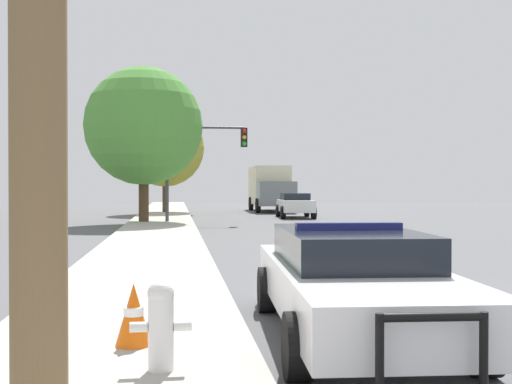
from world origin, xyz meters
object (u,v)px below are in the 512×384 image
(police_car, at_px, (352,279))
(traffic_cone, at_px, (134,314))
(traffic_light, at_px, (202,152))
(tree_sidewalk_far, at_px, (165,148))
(box_truck, at_px, (270,187))
(tree_sidewalk_mid, at_px, (144,126))
(car_background_oncoming, at_px, (295,204))
(fire_hydrant, at_px, (161,323))

(police_car, height_order, traffic_cone, police_car)
(traffic_light, relative_size, tree_sidewalk_far, 0.70)
(box_truck, bearing_deg, tree_sidewalk_mid, 61.29)
(police_car, distance_m, box_truck, 36.75)
(car_background_oncoming, bearing_deg, traffic_light, 45.77)
(tree_sidewalk_mid, height_order, tree_sidewalk_far, tree_sidewalk_mid)
(police_car, height_order, car_background_oncoming, car_background_oncoming)
(police_car, bearing_deg, tree_sidewalk_mid, -77.91)
(tree_sidewalk_mid, bearing_deg, police_car, -81.07)
(box_truck, distance_m, tree_sidewalk_mid, 16.31)
(police_car, relative_size, traffic_light, 1.20)
(traffic_light, distance_m, tree_sidewalk_mid, 2.91)
(tree_sidewalk_mid, bearing_deg, traffic_cone, -87.52)
(tree_sidewalk_mid, xyz_separation_m, traffic_cone, (1.00, -23.15, -4.07))
(traffic_cone, bearing_deg, traffic_light, 85.88)
(traffic_cone, bearing_deg, fire_hydrant, -72.31)
(box_truck, height_order, traffic_cone, box_truck)
(car_background_oncoming, bearing_deg, police_car, 84.00)
(fire_hydrant, distance_m, car_background_oncoming, 29.85)
(car_background_oncoming, bearing_deg, box_truck, -86.27)
(tree_sidewalk_mid, bearing_deg, traffic_light, 1.01)
(fire_hydrant, height_order, tree_sidewalk_mid, tree_sidewalk_mid)
(car_background_oncoming, xyz_separation_m, box_truck, (-0.06, 8.95, 0.92))
(tree_sidewalk_mid, relative_size, tree_sidewalk_far, 1.10)
(fire_hydrant, bearing_deg, tree_sidewalk_far, 90.82)
(car_background_oncoming, bearing_deg, traffic_cone, 79.24)
(fire_hydrant, relative_size, traffic_cone, 1.25)
(tree_sidewalk_far, relative_size, traffic_cone, 9.88)
(tree_sidewalk_far, bearing_deg, car_background_oncoming, -36.93)
(car_background_oncoming, xyz_separation_m, traffic_cone, (-7.06, -28.12, -0.28))
(police_car, xyz_separation_m, car_background_oncoming, (4.52, 27.51, 0.05))
(box_truck, bearing_deg, car_background_oncoming, 91.56)
(traffic_light, bearing_deg, fire_hydrant, -93.24)
(fire_hydrant, xyz_separation_m, box_truck, (6.69, 38.03, 1.10))
(fire_hydrant, xyz_separation_m, tree_sidewalk_mid, (-1.31, 24.10, 3.96))
(fire_hydrant, xyz_separation_m, car_background_oncoming, (6.75, 29.08, 0.17))
(traffic_light, height_order, car_background_oncoming, traffic_light)
(tree_sidewalk_mid, bearing_deg, tree_sidewalk_far, 85.54)
(tree_sidewalk_far, bearing_deg, box_truck, 26.03)
(police_car, xyz_separation_m, traffic_cone, (-2.54, -0.61, -0.23))
(police_car, relative_size, traffic_cone, 8.27)
(tree_sidewalk_far, bearing_deg, tree_sidewalk_mid, -94.46)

